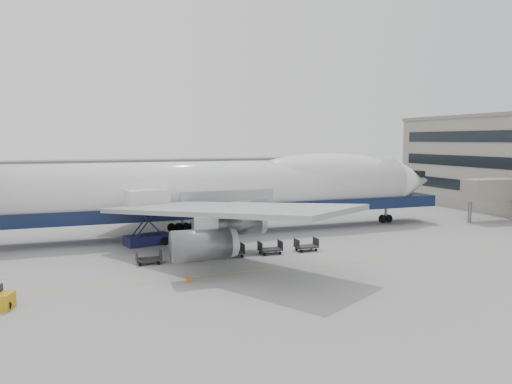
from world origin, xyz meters
name	(u,v)px	position (x,y,z in m)	size (l,w,h in m)	color
ground	(243,255)	(0.00, 0.00, 0.00)	(260.00, 260.00, 0.00)	gray
apron_line	(264,270)	(0.00, -6.00, 0.01)	(60.00, 0.15, 0.01)	gold
hangar	(101,176)	(-10.00, 70.00, 3.50)	(110.00, 8.00, 7.00)	slate
airliner	(216,188)	(0.64, 12.00, 5.62)	(67.00, 55.30, 19.98)	white
catering_truck	(147,214)	(-8.19, 8.52, 3.44)	(5.33, 4.24, 6.08)	#1A1E50
traffic_cone	(187,279)	(-7.22, -7.43, 0.27)	(0.39, 0.39, 0.57)	#DA590B
dolly_0	(149,258)	(-9.32, -0.36, 0.53)	(2.30, 1.35, 1.30)	#2D2D30
dolly_1	(192,255)	(-5.28, -0.36, 0.53)	(2.30, 1.35, 1.30)	#2D2D30
dolly_2	(232,252)	(-1.24, -0.36, 0.53)	(2.30, 1.35, 1.30)	#2D2D30
dolly_3	(270,249)	(2.79, -0.36, 0.53)	(2.30, 1.35, 1.30)	#2D2D30
dolly_4	(306,246)	(6.83, -0.36, 0.53)	(2.30, 1.35, 1.30)	#2D2D30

